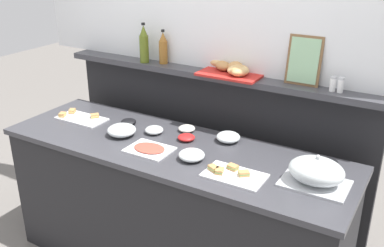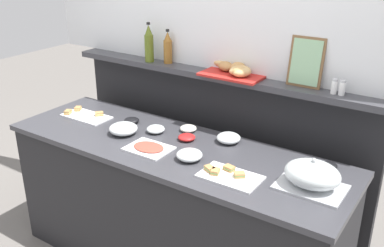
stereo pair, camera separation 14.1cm
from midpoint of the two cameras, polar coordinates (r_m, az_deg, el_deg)
ground_plane at (r=3.60m, az=1.83°, el=-12.51°), size 12.00×12.00×0.00m
buffet_counter at (r=2.92m, az=-3.84°, el=-11.02°), size 2.22×0.70×0.91m
back_ledge_unit at (r=3.21m, az=1.34°, el=-3.38°), size 2.25×0.22×1.27m
sandwich_platter_side at (r=2.37m, az=3.56°, el=-6.53°), size 0.33×0.20×0.04m
sandwich_platter_rear at (r=3.21m, az=-15.39°, el=0.73°), size 0.35×0.18×0.04m
cold_cuts_platter at (r=2.66m, az=-7.03°, el=-3.30°), size 0.27×0.20×0.02m
serving_cloche at (r=2.32m, az=14.04°, el=-6.11°), size 0.34×0.24×0.17m
glass_bowl_large at (r=2.75m, az=3.23°, el=-1.82°), size 0.15×0.15×0.06m
glass_bowl_medium at (r=2.87m, az=-10.44°, el=-0.93°), size 0.18×0.18×0.07m
glass_bowl_small at (r=2.88m, az=-6.30°, el=-0.89°), size 0.12×0.12×0.05m
glass_bowl_extra at (r=2.52m, az=-1.65°, el=-4.15°), size 0.15×0.15×0.06m
condiment_bowl_teal at (r=2.77m, az=-2.20°, el=-1.82°), size 0.11×0.11×0.04m
condiment_bowl_red at (r=2.57m, az=15.84°, el=-4.79°), size 0.09×0.09×0.03m
condiment_bowl_dark at (r=3.04m, az=-9.51°, el=0.21°), size 0.10×0.10×0.04m
condiment_bowl_cream at (r=2.89m, az=-2.08°, el=-0.66°), size 0.11×0.11×0.04m
olive_oil_bottle at (r=3.15m, az=-7.50°, el=10.02°), size 0.06×0.06×0.28m
vinegar_bottle_amber at (r=3.11m, az=-5.04°, el=9.59°), size 0.06×0.06×0.24m
salt_shaker at (r=2.63m, az=16.23°, el=4.91°), size 0.03×0.03×0.09m
pepper_shaker at (r=2.62m, az=17.16°, el=4.74°), size 0.03×0.03×0.09m
bread_basket at (r=2.84m, az=3.74°, el=6.97°), size 0.42×0.27×0.08m
framed_picture at (r=2.68m, az=12.78°, el=7.90°), size 0.20×0.06×0.29m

